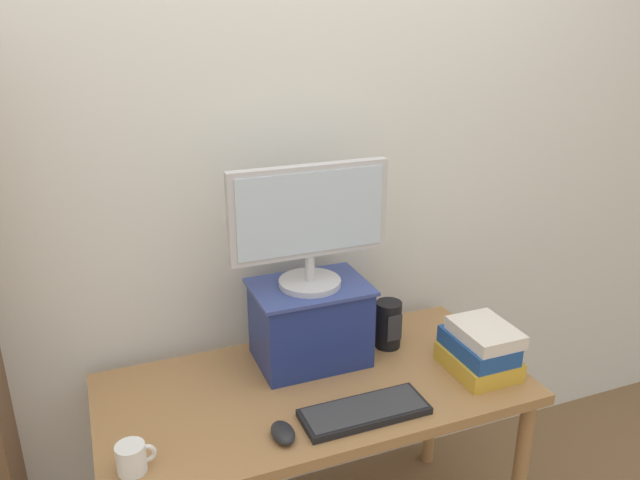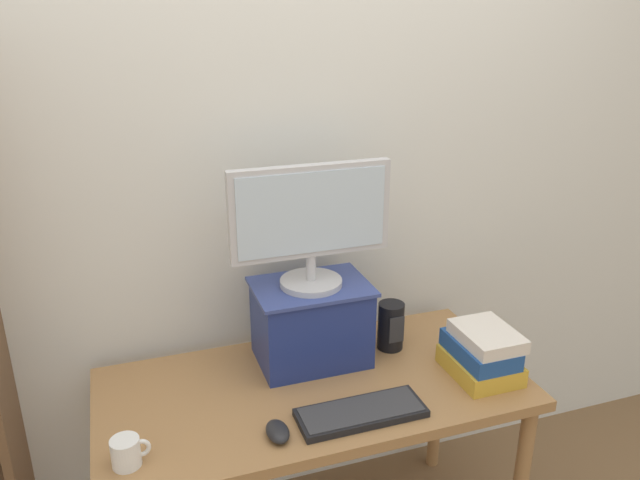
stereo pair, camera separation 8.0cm
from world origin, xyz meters
name	(u,v)px [view 1 (the left image)]	position (x,y,z in m)	size (l,w,h in m)	color
back_wall	(270,173)	(0.00, 0.42, 1.30)	(7.00, 0.08, 2.60)	silver
desk	(315,405)	(0.00, 0.00, 0.63)	(1.35, 0.66, 0.71)	#9E7042
riser_box	(310,321)	(0.04, 0.15, 0.85)	(0.38, 0.27, 0.28)	navy
computer_monitor	(310,221)	(0.04, 0.15, 1.21)	(0.52, 0.20, 0.40)	#B7B7BA
keyboard	(364,411)	(0.08, -0.20, 0.72)	(0.38, 0.14, 0.02)	black
computer_mouse	(283,433)	(-0.18, -0.21, 0.73)	(0.06, 0.10, 0.04)	black
book_stack	(480,349)	(0.54, -0.12, 0.79)	(0.19, 0.25, 0.17)	gold
coffee_mug	(132,458)	(-0.58, -0.19, 0.75)	(0.10, 0.08, 0.08)	white
desk_speaker	(388,324)	(0.33, 0.13, 0.79)	(0.09, 0.09, 0.17)	black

